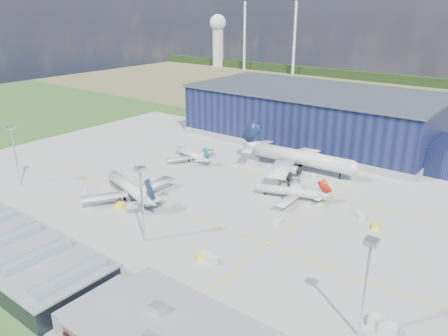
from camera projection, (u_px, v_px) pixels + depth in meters
ground at (188, 199)px, 156.27m from camera, size 600.00×600.00×0.00m
apron at (206, 190)px, 163.68m from camera, size 220.00×160.00×0.08m
farmland at (390, 101)px, 319.61m from camera, size 600.00×220.00×0.01m
treeline at (421, 81)px, 377.62m from camera, size 600.00×8.00×8.00m
horizon_dressing at (238, 37)px, 472.56m from camera, size 440.20×18.00×70.00m
hangar at (317, 118)px, 221.01m from camera, size 145.00×62.00×26.10m
glass_concourse at (16, 255)px, 114.13m from camera, size 78.00×23.00×8.60m
light_mast_west at (14, 147)px, 163.01m from camera, size 2.60×2.60×23.00m
light_mast_center at (142, 192)px, 122.90m from camera, size 2.60×2.60×23.00m
light_mast_east at (367, 273)px, 85.67m from camera, size 2.60×2.60×23.00m
airliner_navy at (129, 182)px, 155.13m from camera, size 45.87×45.32×12.13m
airliner_red at (289, 187)px, 154.65m from camera, size 34.67×34.27×9.06m
airliner_widebody at (301, 150)px, 179.97m from camera, size 57.46×56.33×17.90m
airliner_regional at (191, 151)px, 194.22m from camera, size 31.67×31.26×8.55m
gse_tug_a at (120, 205)px, 149.23m from camera, size 3.82×4.36×1.55m
gse_tug_b at (201, 257)px, 118.72m from camera, size 3.43×3.78×1.36m
gse_van_a at (208, 258)px, 117.21m from camera, size 5.61×3.22×2.30m
gse_cart_a at (277, 221)px, 138.36m from camera, size 2.25×3.34×1.43m
gse_van_b at (360, 215)px, 141.73m from camera, size 4.55×4.44×2.00m
gse_tug_c at (375, 227)px, 134.98m from camera, size 3.06×3.75×1.42m
gse_cart_b at (313, 176)px, 175.61m from camera, size 3.39×3.59×1.30m
gse_van_c at (382, 326)px, 92.09m from camera, size 5.94×3.70×2.65m
airstair at (90, 196)px, 155.14m from camera, size 2.72×4.74×2.85m
car_a at (119, 280)px, 108.92m from camera, size 3.40×1.96×1.09m
car_b at (174, 310)px, 98.03m from camera, size 4.02×2.10×1.26m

